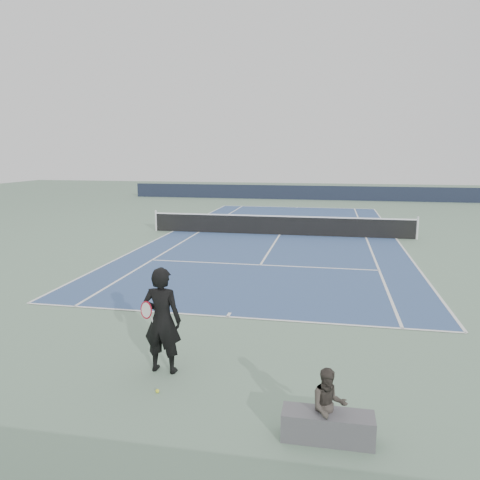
% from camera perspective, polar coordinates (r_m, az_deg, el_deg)
% --- Properties ---
extents(ground, '(80.00, 80.00, 0.00)m').
position_cam_1_polar(ground, '(23.04, 4.86, 0.62)').
color(ground, slate).
extents(court_surface, '(10.97, 23.77, 0.01)m').
position_cam_1_polar(court_surface, '(23.04, 4.86, 0.63)').
color(court_surface, '#344E7B').
rests_on(court_surface, ground).
extents(tennis_net, '(12.90, 0.10, 1.07)m').
position_cam_1_polar(tennis_net, '(22.96, 4.88, 1.86)').
color(tennis_net, silver).
rests_on(tennis_net, ground).
extents(windscreen_far, '(30.00, 0.25, 1.20)m').
position_cam_1_polar(windscreen_far, '(40.66, 7.60, 5.75)').
color(windscreen_far, black).
rests_on(windscreen_far, ground).
extents(tennis_player, '(0.84, 0.58, 1.98)m').
position_cam_1_polar(tennis_player, '(8.73, -9.48, -9.59)').
color(tennis_player, black).
rests_on(tennis_player, ground).
extents(tennis_ball, '(0.07, 0.07, 0.07)m').
position_cam_1_polar(tennis_ball, '(8.39, -10.04, -17.67)').
color(tennis_ball, yellow).
rests_on(tennis_ball, ground).
extents(spectator_bench, '(1.35, 0.72, 1.10)m').
position_cam_1_polar(spectator_bench, '(7.08, 10.67, -20.31)').
color(spectator_bench, '#525156').
rests_on(spectator_bench, ground).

